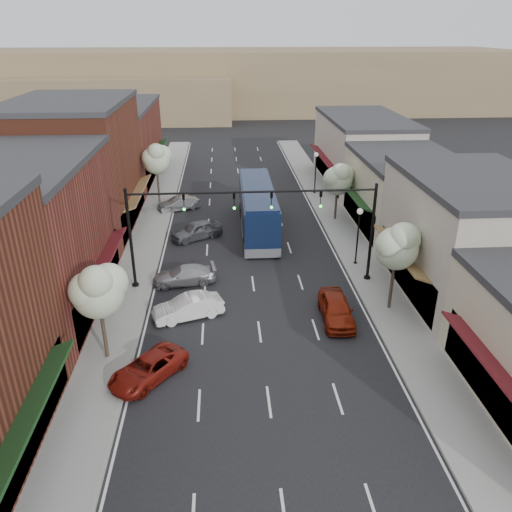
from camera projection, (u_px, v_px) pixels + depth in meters
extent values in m
plane|color=black|center=(262.00, 352.00, 27.21)|extent=(160.00, 160.00, 0.00)
cube|color=gray|center=(149.00, 230.00, 43.44)|extent=(2.80, 73.00, 0.15)
cube|color=gray|center=(340.00, 225.00, 44.48)|extent=(2.80, 73.00, 0.15)
cube|color=gray|center=(166.00, 230.00, 43.53)|extent=(0.25, 73.00, 0.17)
cube|color=gray|center=(324.00, 226.00, 44.39)|extent=(0.25, 73.00, 0.17)
cube|color=black|center=(11.00, 453.00, 18.67)|extent=(0.60, 11.90, 2.60)
cube|color=#163817|center=(25.00, 421.00, 18.09)|extent=(1.07, 9.80, 0.49)
cube|color=maroon|center=(17.00, 240.00, 29.90)|extent=(9.00, 14.00, 9.00)
cube|color=#2D2D30|center=(1.00, 163.00, 27.94)|extent=(9.20, 14.10, 0.40)
cube|color=black|center=(95.00, 281.00, 31.36)|extent=(0.60, 11.90, 2.60)
cube|color=#571419|center=(105.00, 259.00, 30.79)|extent=(1.07, 9.80, 0.49)
cube|color=brown|center=(76.00, 168.00, 42.28)|extent=(9.00, 14.00, 10.50)
cube|color=#2D2D30|center=(66.00, 102.00, 40.01)|extent=(9.20, 14.10, 0.40)
cube|color=black|center=(131.00, 208.00, 44.06)|extent=(0.60, 11.90, 2.60)
cube|color=olive|center=(138.00, 192.00, 43.49)|extent=(1.07, 9.80, 0.49)
cube|color=maroon|center=(114.00, 144.00, 57.31)|extent=(9.00, 18.00, 8.00)
cube|color=#2D2D30|center=(109.00, 106.00, 55.56)|extent=(9.20, 18.10, 0.40)
cube|color=black|center=(152.00, 163.00, 58.57)|extent=(0.60, 15.30, 2.60)
cube|color=#163817|center=(158.00, 151.00, 58.00)|extent=(1.07, 12.60, 0.49)
cube|color=black|center=(504.00, 393.00, 21.73)|extent=(0.60, 10.20, 2.60)
cube|color=#571419|center=(493.00, 366.00, 21.05)|extent=(1.07, 8.40, 0.49)
cube|color=#B6A99C|center=(469.00, 240.00, 31.95)|extent=(8.00, 12.00, 7.50)
cube|color=#2D2D30|center=(481.00, 180.00, 30.30)|extent=(8.20, 12.10, 0.40)
cube|color=black|center=(409.00, 271.00, 32.61)|extent=(0.60, 10.20, 2.60)
cube|color=olive|center=(400.00, 251.00, 31.94)|extent=(1.07, 8.40, 0.49)
cube|color=#BDB696|center=(405.00, 194.00, 43.14)|extent=(8.00, 12.00, 6.00)
cube|color=#2D2D30|center=(409.00, 158.00, 41.81)|extent=(8.20, 12.10, 0.40)
cube|color=black|center=(361.00, 210.00, 43.50)|extent=(0.60, 10.20, 2.60)
cube|color=#163817|center=(354.00, 194.00, 42.82)|extent=(1.07, 8.40, 0.49)
cube|color=#B6A99C|center=(363.00, 152.00, 55.63)|extent=(8.00, 16.00, 7.00)
cube|color=#2D2D30|center=(366.00, 118.00, 54.09)|extent=(8.20, 16.10, 0.40)
cube|color=black|center=(329.00, 169.00, 56.19)|extent=(0.60, 13.60, 2.60)
cube|color=#571419|center=(323.00, 156.00, 55.52)|extent=(1.07, 11.20, 0.49)
cube|color=#7A6647|center=(229.00, 80.00, 106.34)|extent=(120.00, 30.00, 12.00)
cube|color=#7A6647|center=(99.00, 98.00, 94.75)|extent=(50.00, 20.00, 8.00)
cylinder|color=black|center=(367.00, 278.00, 34.90)|extent=(0.44, 0.44, 0.30)
cylinder|color=black|center=(372.00, 234.00, 33.50)|extent=(0.20, 0.20, 7.00)
cylinder|color=black|center=(315.00, 191.00, 31.97)|extent=(8.00, 0.14, 0.14)
imported|color=black|center=(321.00, 199.00, 32.24)|extent=(0.18, 0.46, 1.10)
sphere|color=#19E533|center=(321.00, 206.00, 32.31)|extent=(0.18, 0.18, 0.18)
imported|color=black|center=(271.00, 201.00, 32.04)|extent=(0.18, 0.46, 1.10)
sphere|color=#19E533|center=(272.00, 207.00, 32.11)|extent=(0.18, 0.18, 0.18)
cylinder|color=black|center=(136.00, 285.00, 33.91)|extent=(0.44, 0.44, 0.30)
cylinder|color=black|center=(131.00, 240.00, 32.52)|extent=(0.20, 0.20, 7.00)
cylinder|color=black|center=(190.00, 193.00, 31.47)|extent=(8.00, 0.14, 0.14)
imported|color=black|center=(184.00, 202.00, 31.70)|extent=(0.18, 0.46, 1.10)
sphere|color=#19E533|center=(184.00, 209.00, 31.76)|extent=(0.18, 0.18, 0.18)
imported|color=black|center=(234.00, 201.00, 31.89)|extent=(0.18, 0.46, 1.10)
sphere|color=#19E533|center=(234.00, 208.00, 31.96)|extent=(0.18, 0.18, 0.18)
cylinder|color=#47382B|center=(392.00, 283.00, 30.58)|extent=(0.20, 0.20, 3.71)
sphere|color=#B0C99B|center=(396.00, 248.00, 29.61)|extent=(2.60, 2.60, 2.60)
sphere|color=#B0C99B|center=(404.00, 239.00, 29.72)|extent=(2.00, 2.00, 2.00)
sphere|color=#B0C99B|center=(392.00, 245.00, 29.17)|extent=(1.90, 1.90, 1.90)
sphere|color=#B0C99B|center=(403.00, 237.00, 28.78)|extent=(1.70, 1.70, 1.70)
cylinder|color=#47382B|center=(336.00, 203.00, 45.17)|extent=(0.20, 0.20, 3.33)
sphere|color=#B0C99B|center=(338.00, 181.00, 44.31)|extent=(2.60, 2.60, 2.60)
sphere|color=#B0C99B|center=(343.00, 175.00, 44.44)|extent=(2.00, 2.00, 2.00)
sphere|color=#B0C99B|center=(334.00, 178.00, 43.88)|extent=(1.90, 1.90, 1.90)
sphere|color=#B0C99B|center=(341.00, 173.00, 43.51)|extent=(1.70, 1.70, 1.70)
cylinder|color=#47382B|center=(104.00, 330.00, 25.97)|extent=(0.20, 0.20, 3.52)
sphere|color=#B0C99B|center=(98.00, 293.00, 25.05)|extent=(2.60, 2.60, 2.60)
sphere|color=#B0C99B|center=(108.00, 283.00, 25.17)|extent=(2.00, 2.00, 2.00)
sphere|color=#B0C99B|center=(88.00, 291.00, 24.62)|extent=(1.90, 1.90, 1.90)
sphere|color=#B0C99B|center=(96.00, 282.00, 24.24)|extent=(1.70, 1.70, 1.70)
cylinder|color=#47382B|center=(158.00, 185.00, 49.48)|extent=(0.20, 0.20, 3.84)
sphere|color=#B0C99B|center=(156.00, 161.00, 48.48)|extent=(2.60, 2.60, 2.60)
sphere|color=#B0C99B|center=(161.00, 155.00, 48.58)|extent=(2.00, 2.00, 2.00)
sphere|color=#B0C99B|center=(151.00, 158.00, 48.03)|extent=(1.90, 1.90, 1.90)
sphere|color=#B0C99B|center=(156.00, 152.00, 47.63)|extent=(1.70, 1.70, 1.70)
cylinder|color=black|center=(355.00, 264.00, 37.18)|extent=(0.28, 0.28, 0.20)
cylinder|color=black|center=(357.00, 240.00, 36.38)|extent=(0.12, 0.12, 4.00)
sphere|color=white|center=(360.00, 211.00, 35.46)|extent=(0.44, 0.44, 0.44)
cylinder|color=black|center=(314.00, 193.00, 53.05)|extent=(0.28, 0.28, 0.20)
cylinder|color=black|center=(315.00, 176.00, 52.26)|extent=(0.12, 0.12, 4.00)
sphere|color=white|center=(316.00, 155.00, 51.33)|extent=(0.44, 0.44, 0.44)
cube|color=#0E1938|center=(257.00, 207.00, 42.80)|extent=(2.83, 12.72, 3.25)
cube|color=#595B60|center=(257.00, 224.00, 43.42)|extent=(2.85, 12.74, 0.74)
cube|color=black|center=(257.00, 202.00, 42.61)|extent=(2.88, 11.70, 1.16)
cube|color=#0E1938|center=(258.00, 188.00, 42.10)|extent=(2.60, 12.21, 0.26)
cube|color=black|center=(263.00, 227.00, 36.80)|extent=(2.20, 0.09, 1.27)
cylinder|color=black|center=(245.00, 244.00, 39.33)|extent=(0.35, 1.10, 1.10)
cylinder|color=black|center=(277.00, 244.00, 39.47)|extent=(0.35, 1.10, 1.10)
cylinder|color=black|center=(241.00, 209.00, 47.02)|extent=(0.35, 1.10, 1.10)
cylinder|color=black|center=(268.00, 208.00, 47.16)|extent=(0.35, 1.10, 1.10)
cylinder|color=black|center=(242.00, 214.00, 45.67)|extent=(0.35, 1.10, 1.10)
cylinder|color=black|center=(269.00, 214.00, 45.81)|extent=(0.35, 1.10, 1.10)
imported|color=maroon|center=(336.00, 309.00, 29.91)|extent=(1.96, 4.55, 1.53)
imported|color=maroon|center=(148.00, 368.00, 24.94)|extent=(4.26, 4.57, 1.19)
imported|color=white|center=(188.00, 307.00, 30.19)|extent=(4.48, 2.77, 1.40)
imported|color=#9E9DA2|center=(184.00, 275.00, 34.27)|extent=(4.53, 2.34, 1.25)
imported|color=#525459|center=(196.00, 230.00, 41.56)|extent=(4.68, 3.70, 1.49)
imported|color=gray|center=(179.00, 204.00, 48.15)|extent=(4.19, 3.00, 1.31)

